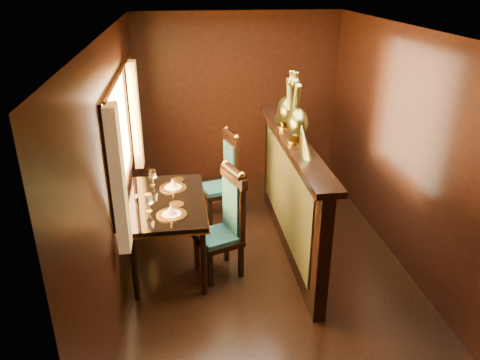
{
  "coord_description": "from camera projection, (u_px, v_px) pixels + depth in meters",
  "views": [
    {
      "loc": [
        -0.85,
        -4.32,
        3.0
      ],
      "look_at": [
        -0.27,
        0.16,
        0.97
      ],
      "focal_mm": 35.0,
      "sensor_mm": 36.0,
      "label": 1
    }
  ],
  "objects": [
    {
      "name": "partition",
      "position": [
        290.0,
        193.0,
        5.25
      ],
      "size": [
        0.26,
        2.7,
        1.36
      ],
      "color": "black",
      "rests_on": "ground"
    },
    {
      "name": "chair_right",
      "position": [
        226.0,
        174.0,
        5.97
      ],
      "size": [
        0.53,
        0.55,
        1.21
      ],
      "rotation": [
        0.0,
        0.0,
        0.26
      ],
      "color": "black",
      "rests_on": "ground"
    },
    {
      "name": "peacock_right",
      "position": [
        287.0,
        99.0,
        5.18
      ],
      "size": [
        0.22,
        0.58,
        0.69
      ],
      "primitive_type": null,
      "color": "#1A5031",
      "rests_on": "partition"
    },
    {
      "name": "dining_table",
      "position": [
        167.0,
        206.0,
        4.96
      ],
      "size": [
        0.82,
        1.34,
        0.99
      ],
      "rotation": [
        0.0,
        0.0,
        0.01
      ],
      "color": "black",
      "rests_on": "ground"
    },
    {
      "name": "peacock_left",
      "position": [
        298.0,
        110.0,
        4.72
      ],
      "size": [
        0.22,
        0.59,
        0.7
      ],
      "primitive_type": null,
      "color": "#1A5031",
      "rests_on": "partition"
    },
    {
      "name": "ground",
      "position": [
        266.0,
        264.0,
        5.23
      ],
      "size": [
        5.0,
        5.0,
        0.0
      ],
      "primitive_type": "plane",
      "color": "black",
      "rests_on": "ground"
    },
    {
      "name": "room_shell",
      "position": [
        260.0,
        128.0,
        4.59
      ],
      "size": [
        3.04,
        5.04,
        2.52
      ],
      "color": "black",
      "rests_on": "ground"
    },
    {
      "name": "chair_left",
      "position": [
        228.0,
        219.0,
        4.87
      ],
      "size": [
        0.57,
        0.58,
        1.22
      ],
      "rotation": [
        0.0,
        0.0,
        0.35
      ],
      "color": "black",
      "rests_on": "ground"
    }
  ]
}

